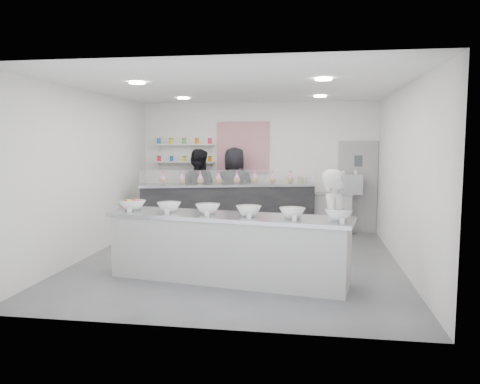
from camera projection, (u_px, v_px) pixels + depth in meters
name	position (u px, v px, depth m)	size (l,w,h in m)	color
floor	(238.00, 261.00, 8.22)	(6.00, 6.00, 0.00)	#515156
ceiling	(238.00, 87.00, 7.89)	(6.00, 6.00, 0.00)	white
back_wall	(258.00, 167.00, 11.00)	(5.50, 5.50, 0.00)	white
left_wall	(88.00, 174.00, 8.47)	(6.00, 6.00, 0.00)	white
right_wall	(404.00, 178.00, 7.64)	(6.00, 6.00, 0.00)	white
back_door	(358.00, 187.00, 10.68)	(0.88, 0.04, 2.10)	gray
pattern_panel	(243.00, 147.00, 10.98)	(1.25, 0.03, 1.20)	#A91C40
jar_shelf_lower	(185.00, 162.00, 11.16)	(1.45, 0.22, 0.04)	silver
jar_shelf_upper	(184.00, 144.00, 11.11)	(1.45, 0.22, 0.04)	silver
preserve_jars	(184.00, 150.00, 11.11)	(1.45, 0.10, 0.56)	#F71839
downlight_0	(137.00, 83.00, 7.12)	(0.24, 0.24, 0.02)	white
downlight_1	(323.00, 79.00, 6.70)	(0.24, 0.24, 0.02)	white
downlight_2	(183.00, 98.00, 9.68)	(0.24, 0.24, 0.02)	white
downlight_3	(320.00, 96.00, 9.26)	(0.24, 0.24, 0.02)	white
prep_counter	(228.00, 248.00, 7.03)	(3.68, 0.84, 1.00)	#B1B0AC
back_bar	(228.00, 210.00, 10.29)	(3.79, 0.69, 1.18)	black
sneeze_guard	(229.00, 177.00, 9.88)	(3.74, 0.02, 0.32)	white
espresso_ledge	(324.00, 213.00, 10.67)	(1.23, 0.39, 0.92)	#B1B0AC
espresso_machine	(349.00, 184.00, 10.51)	(0.56, 0.39, 0.43)	#93969E
cup_stacks	(302.00, 185.00, 10.67)	(0.27, 0.24, 0.37)	#928460
prep_bowls	(228.00, 210.00, 6.97)	(3.63, 0.48, 0.15)	white
label_cards	(228.00, 218.00, 6.47)	(3.31, 0.04, 0.07)	white
cookie_bags	(228.00, 177.00, 10.21)	(2.95, 0.15, 0.27)	#FF71DC
woman_prep	(335.00, 229.00, 6.68)	(0.62, 0.41, 1.70)	silver
staff_left	(198.00, 191.00, 10.76)	(0.93, 0.73, 1.92)	black
staff_right	(235.00, 190.00, 10.64)	(0.96, 0.63, 1.97)	black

